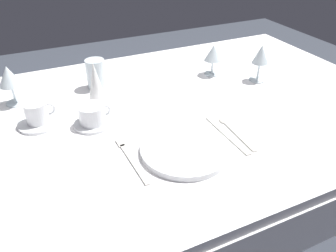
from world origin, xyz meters
name	(u,v)px	position (x,y,z in m)	size (l,w,h in m)	color
ground_plane	(164,243)	(0.00, 0.00, 0.00)	(6.00, 6.00, 0.00)	#383D47
dining_table	(162,129)	(0.00, 0.00, 0.66)	(1.80, 1.11, 0.74)	white
dinner_plate	(185,149)	(-0.04, -0.25, 0.75)	(0.26, 0.26, 0.02)	white
fork_outer	(130,158)	(-0.19, -0.21, 0.74)	(0.03, 0.23, 0.00)	beige
dinner_knife	(228,135)	(0.12, -0.23, 0.74)	(0.02, 0.23, 0.00)	beige
spoon_soup	(232,129)	(0.16, -0.21, 0.74)	(0.03, 0.20, 0.01)	beige
saucer_left	(93,123)	(-0.25, 0.01, 0.74)	(0.13, 0.13, 0.01)	white
coffee_cup_left	(92,114)	(-0.25, 0.01, 0.78)	(0.11, 0.09, 0.06)	white
saucer_right	(39,123)	(-0.41, 0.09, 0.74)	(0.14, 0.14, 0.01)	white
coffee_cup_right	(37,112)	(-0.41, 0.09, 0.79)	(0.10, 0.07, 0.07)	white
wine_glass_centre	(9,78)	(-0.47, 0.27, 0.84)	(0.08, 0.08, 0.15)	silver
wine_glass_left	(261,56)	(0.46, 0.06, 0.85)	(0.07, 0.07, 0.15)	silver
wine_glass_right	(213,54)	(0.32, 0.19, 0.83)	(0.07, 0.07, 0.13)	silver
drink_tumbler	(96,75)	(-0.16, 0.28, 0.79)	(0.08, 0.08, 0.12)	silver
napkin_folded	(95,82)	(-0.19, 0.17, 0.82)	(0.06, 0.06, 0.15)	white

